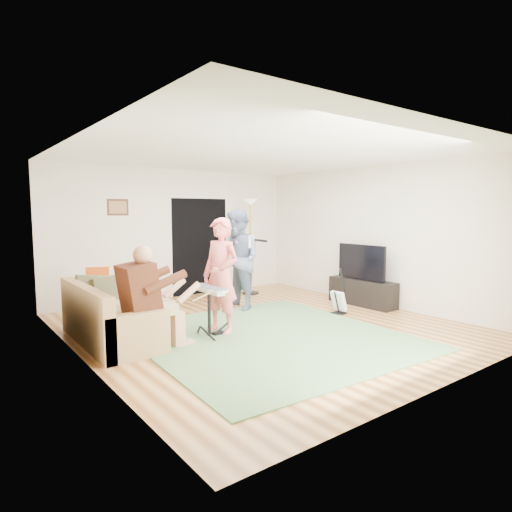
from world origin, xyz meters
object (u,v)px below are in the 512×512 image
at_px(drum_kit, 209,315).
at_px(dining_chair, 97,304).
at_px(tv_cabinet, 362,292).
at_px(guitarist, 238,260).
at_px(television, 361,262).
at_px(guitar_spare, 339,301).
at_px(torchiere_lamp, 250,229).
at_px(singer, 221,276).
at_px(sofa, 105,323).

relative_size(drum_kit, dining_chair, 0.83).
distance_m(dining_chair, tv_cabinet, 4.87).
height_order(guitarist, television, guitarist).
relative_size(guitar_spare, television, 0.76).
relative_size(drum_kit, television, 0.69).
height_order(dining_chair, television, television).
bearing_deg(television, guitar_spare, -164.69).
height_order(guitar_spare, dining_chair, dining_chair).
xyz_separation_m(guitarist, torchiere_lamp, (1.08, 1.09, 0.50)).
distance_m(guitar_spare, tv_cabinet, 0.97).
relative_size(tv_cabinet, television, 1.29).
relative_size(guitar_spare, dining_chair, 0.91).
bearing_deg(television, guitarist, 151.40).
xyz_separation_m(singer, tv_cabinet, (3.24, -0.03, -0.62)).
relative_size(guitar_spare, torchiere_lamp, 0.39).
bearing_deg(guitarist, television, 62.66).
distance_m(drum_kit, torchiere_lamp, 3.52).
relative_size(guitarist, torchiere_lamp, 0.89).
xyz_separation_m(dining_chair, television, (4.51, -1.70, 0.53)).
distance_m(singer, torchiere_lamp, 3.14).
height_order(drum_kit, dining_chair, dining_chair).
distance_m(singer, dining_chair, 2.20).
height_order(sofa, drum_kit, sofa).
bearing_deg(torchiere_lamp, drum_kit, -136.60).
bearing_deg(sofa, singer, -19.67).
xyz_separation_m(sofa, drum_kit, (1.29, -0.65, 0.05)).
xyz_separation_m(torchiere_lamp, dining_chair, (-3.49, -0.53, -1.11)).
bearing_deg(television, tv_cabinet, 0.00).
relative_size(singer, guitarist, 0.93).
xyz_separation_m(sofa, torchiere_lamp, (3.72, 1.65, 1.16)).
xyz_separation_m(drum_kit, dining_chair, (-1.06, 1.76, -0.01)).
bearing_deg(singer, television, 72.11).
bearing_deg(dining_chair, guitarist, 7.95).
bearing_deg(tv_cabinet, torchiere_lamp, 115.58).
height_order(drum_kit, singer, singer).
relative_size(guitarist, guitar_spare, 2.27).
bearing_deg(singer, tv_cabinet, 72.12).
relative_size(torchiere_lamp, television, 1.92).
relative_size(guitarist, television, 1.72).
relative_size(drum_kit, torchiere_lamp, 0.36).
distance_m(sofa, guitarist, 2.78).
relative_size(torchiere_lamp, tv_cabinet, 1.49).
distance_m(drum_kit, tv_cabinet, 3.50).
bearing_deg(torchiere_lamp, guitarist, -134.73).
bearing_deg(dining_chair, singer, -30.52).
relative_size(singer, guitar_spare, 2.11).
height_order(sofa, singer, singer).
relative_size(drum_kit, guitar_spare, 0.92).
bearing_deg(sofa, torchiere_lamp, 23.88).
distance_m(sofa, dining_chair, 1.14).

